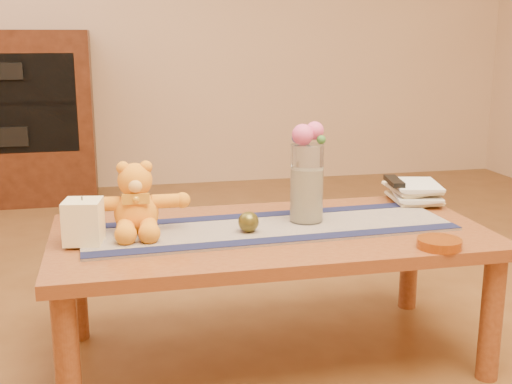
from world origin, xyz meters
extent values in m
plane|color=brown|center=(0.00, 0.00, 0.00)|extent=(5.50, 5.50, 0.00)
cube|color=brown|center=(0.00, 0.00, 0.43)|extent=(1.40, 0.70, 0.04)
cylinder|color=brown|center=(-0.64, -0.29, 0.21)|extent=(0.07, 0.07, 0.41)
cylinder|color=brown|center=(0.64, -0.29, 0.21)|extent=(0.07, 0.07, 0.41)
cylinder|color=brown|center=(-0.64, 0.29, 0.21)|extent=(0.07, 0.07, 0.41)
cylinder|color=brown|center=(0.64, 0.29, 0.21)|extent=(0.07, 0.07, 0.41)
cube|color=#1D1B4C|center=(0.00, 0.01, 0.45)|extent=(1.21, 0.40, 0.01)
cube|color=#121536|center=(0.00, -0.13, 0.46)|extent=(1.20, 0.11, 0.00)
cube|color=#121536|center=(-0.01, 0.16, 0.46)|extent=(1.20, 0.11, 0.00)
cube|color=#F7E6B6|center=(-0.59, -0.03, 0.52)|extent=(0.13, 0.13, 0.13)
cylinder|color=black|center=(-0.59, -0.03, 0.59)|extent=(0.00, 0.00, 0.01)
cylinder|color=silver|center=(0.13, 0.05, 0.59)|extent=(0.11, 0.11, 0.26)
cylinder|color=beige|center=(0.13, 0.05, 0.55)|extent=(0.09, 0.09, 0.18)
sphere|color=#D24A85|center=(0.11, 0.04, 0.75)|extent=(0.07, 0.07, 0.07)
sphere|color=#D24A85|center=(0.16, 0.06, 0.76)|extent=(0.06, 0.06, 0.06)
sphere|color=#464F99|center=(0.14, 0.09, 0.75)|extent=(0.04, 0.04, 0.04)
sphere|color=#464F99|center=(0.10, 0.07, 0.74)|extent=(0.04, 0.04, 0.04)
sphere|color=#33662D|center=(0.17, 0.03, 0.74)|extent=(0.03, 0.03, 0.03)
sphere|color=#4A4318|center=(-0.08, -0.03, 0.49)|extent=(0.07, 0.07, 0.07)
imported|color=beige|center=(0.54, 0.25, 0.46)|extent=(0.19, 0.24, 0.02)
imported|color=beige|center=(0.54, 0.25, 0.48)|extent=(0.22, 0.26, 0.02)
imported|color=beige|center=(0.53, 0.25, 0.50)|extent=(0.18, 0.23, 0.02)
imported|color=beige|center=(0.54, 0.25, 0.52)|extent=(0.21, 0.26, 0.02)
cube|color=black|center=(0.53, 0.24, 0.54)|extent=(0.07, 0.17, 0.02)
cylinder|color=#BF5914|center=(0.45, -0.29, 0.46)|extent=(0.17, 0.17, 0.03)
camera|label=1|loc=(-0.49, -1.98, 1.07)|focal=45.90mm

